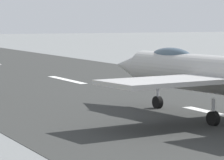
# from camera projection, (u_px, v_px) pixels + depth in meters

# --- Properties ---
(fighter_jet) EXTENTS (17.84, 14.98, 5.71)m
(fighter_jet) POSITION_uv_depth(u_px,v_px,m) (211.00, 73.00, 36.08)
(fighter_jet) COLOR #A6A4A3
(fighter_jet) RESTS_ON ground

